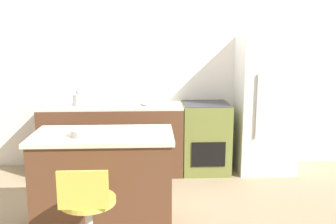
{
  "coord_description": "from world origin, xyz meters",
  "views": [
    {
      "loc": [
        0.24,
        -4.57,
        1.82
      ],
      "look_at": [
        0.43,
        -0.42,
        0.98
      ],
      "focal_mm": 40.0,
      "sensor_mm": 36.0,
      "label": 1
    }
  ],
  "objects_px": {
    "oven_range": "(205,137)",
    "mixing_bowl": "(150,101)",
    "stool_chair": "(88,218)",
    "kettle": "(80,98)",
    "refrigerator": "(265,105)"
  },
  "relations": [
    {
      "from": "oven_range",
      "to": "mixing_bowl",
      "type": "xyz_separation_m",
      "value": [
        -0.75,
        -0.02,
        0.51
      ]
    },
    {
      "from": "stool_chair",
      "to": "kettle",
      "type": "height_order",
      "value": "kettle"
    },
    {
      "from": "refrigerator",
      "to": "stool_chair",
      "type": "xyz_separation_m",
      "value": [
        -2.05,
        -2.16,
        -0.49
      ]
    },
    {
      "from": "oven_range",
      "to": "refrigerator",
      "type": "relative_size",
      "value": 0.52
    },
    {
      "from": "refrigerator",
      "to": "kettle",
      "type": "bearing_deg",
      "value": -179.45
    },
    {
      "from": "stool_chair",
      "to": "kettle",
      "type": "distance_m",
      "value": 2.26
    },
    {
      "from": "oven_range",
      "to": "mixing_bowl",
      "type": "distance_m",
      "value": 0.91
    },
    {
      "from": "oven_range",
      "to": "refrigerator",
      "type": "xyz_separation_m",
      "value": [
        0.81,
        -0.0,
        0.44
      ]
    },
    {
      "from": "oven_range",
      "to": "kettle",
      "type": "bearing_deg",
      "value": -179.14
    },
    {
      "from": "oven_range",
      "to": "mixing_bowl",
      "type": "bearing_deg",
      "value": -178.08
    },
    {
      "from": "oven_range",
      "to": "refrigerator",
      "type": "distance_m",
      "value": 0.92
    },
    {
      "from": "oven_range",
      "to": "refrigerator",
      "type": "bearing_deg",
      "value": -0.08
    },
    {
      "from": "refrigerator",
      "to": "mixing_bowl",
      "type": "bearing_deg",
      "value": -179.12
    },
    {
      "from": "stool_chair",
      "to": "mixing_bowl",
      "type": "distance_m",
      "value": 2.26
    },
    {
      "from": "stool_chair",
      "to": "mixing_bowl",
      "type": "relative_size",
      "value": 3.49
    }
  ]
}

